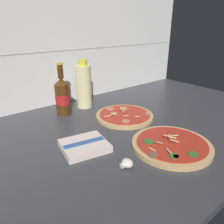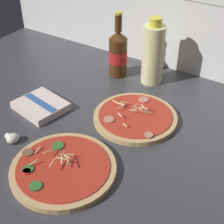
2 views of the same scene
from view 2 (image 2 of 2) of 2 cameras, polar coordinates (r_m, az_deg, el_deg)
counter_slab at (r=104.51cm, az=0.07°, el=-3.58°), size 160.00×90.00×2.50cm
pizza_near at (r=91.22cm, az=-8.13°, el=-9.31°), size 27.74×27.74×4.73cm
pizza_far at (r=107.74cm, az=3.87°, el=-0.83°), size 26.26×26.26×4.55cm
beer_bottle at (r=127.96cm, az=1.01°, el=9.81°), size 6.80×6.80×24.32cm
oil_bottle at (r=123.17cm, az=6.84°, el=9.59°), size 7.78×7.78×24.26cm
mushroom_left at (r=102.85cm, az=-16.25°, el=-4.19°), size 4.05×3.86×2.70cm
dish_towel at (r=114.42cm, az=-11.76°, el=1.03°), size 17.46×15.88×2.56cm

